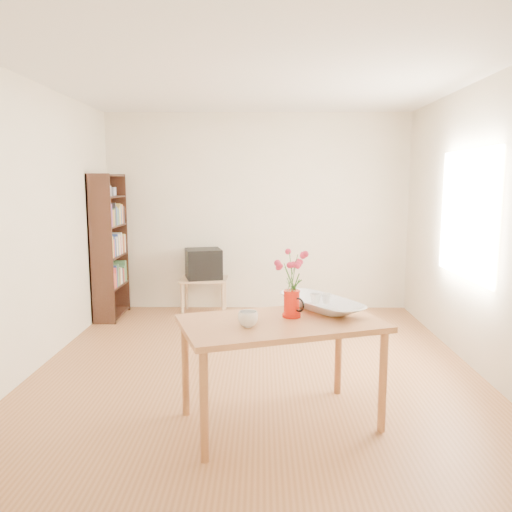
{
  "coord_description": "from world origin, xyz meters",
  "views": [
    {
      "loc": [
        0.05,
        -4.4,
        1.7
      ],
      "look_at": [
        0.0,
        0.3,
        1.0
      ],
      "focal_mm": 35.0,
      "sensor_mm": 36.0,
      "label": 1
    }
  ],
  "objects_px": {
    "table": "(281,332)",
    "mug": "(248,319)",
    "pitcher": "(292,305)",
    "bowl": "(321,278)",
    "television": "(204,263)"
  },
  "relations": [
    {
      "from": "table",
      "to": "mug",
      "type": "bearing_deg",
      "value": -164.27
    },
    {
      "from": "pitcher",
      "to": "bowl",
      "type": "distance_m",
      "value": 0.35
    },
    {
      "from": "pitcher",
      "to": "table",
      "type": "bearing_deg",
      "value": -171.71
    },
    {
      "from": "mug",
      "to": "television",
      "type": "relative_size",
      "value": 0.25
    },
    {
      "from": "mug",
      "to": "bowl",
      "type": "relative_size",
      "value": 0.26
    },
    {
      "from": "pitcher",
      "to": "mug",
      "type": "distance_m",
      "value": 0.39
    },
    {
      "from": "pitcher",
      "to": "television",
      "type": "relative_size",
      "value": 0.37
    },
    {
      "from": "bowl",
      "to": "television",
      "type": "xyz_separation_m",
      "value": [
        -1.2,
        2.74,
        -0.34
      ]
    },
    {
      "from": "bowl",
      "to": "television",
      "type": "height_order",
      "value": "bowl"
    },
    {
      "from": "television",
      "to": "table",
      "type": "bearing_deg",
      "value": -88.26
    },
    {
      "from": "mug",
      "to": "television",
      "type": "bearing_deg",
      "value": -103.43
    },
    {
      "from": "table",
      "to": "bowl",
      "type": "bearing_deg",
      "value": 26.24
    },
    {
      "from": "pitcher",
      "to": "television",
      "type": "distance_m",
      "value": 3.11
    },
    {
      "from": "bowl",
      "to": "television",
      "type": "bearing_deg",
      "value": 113.64
    },
    {
      "from": "television",
      "to": "mug",
      "type": "bearing_deg",
      "value": -92.81
    }
  ]
}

